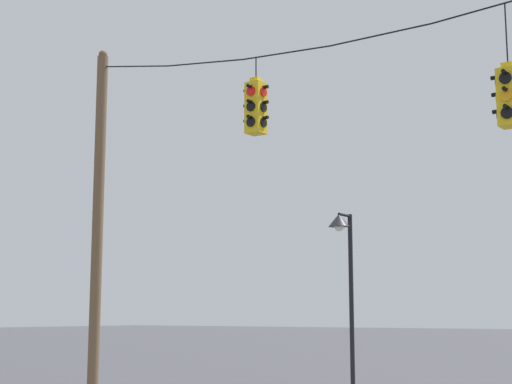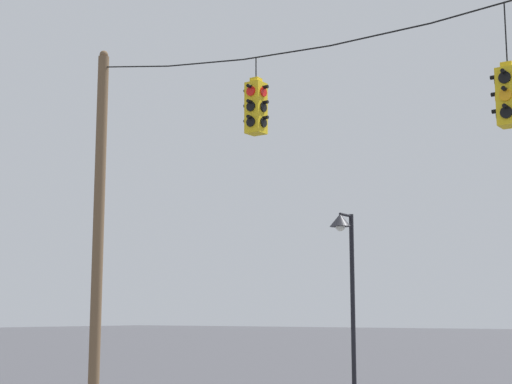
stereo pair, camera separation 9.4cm
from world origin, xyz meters
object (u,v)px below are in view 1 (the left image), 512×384
at_px(traffic_light_near_left_pole, 256,107).
at_px(traffic_light_over_intersection, 509,96).
at_px(street_lamp, 344,251).
at_px(utility_pole_left, 98,223).

xyz_separation_m(traffic_light_near_left_pole, traffic_light_over_intersection, (5.05, 0.00, -0.59)).
height_order(traffic_light_near_left_pole, traffic_light_over_intersection, traffic_light_near_left_pole).
bearing_deg(traffic_light_over_intersection, street_lamp, 137.94).
relative_size(utility_pole_left, traffic_light_over_intersection, 3.91).
height_order(traffic_light_near_left_pole, street_lamp, traffic_light_near_left_pole).
relative_size(utility_pole_left, traffic_light_near_left_pole, 5.19).
relative_size(traffic_light_near_left_pole, traffic_light_over_intersection, 0.75).
xyz_separation_m(traffic_light_over_intersection, street_lamp, (-6.05, 5.46, -1.89)).
xyz_separation_m(utility_pole_left, traffic_light_over_intersection, (9.46, 0.00, 1.47)).
bearing_deg(traffic_light_near_left_pole, traffic_light_over_intersection, 0.00).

